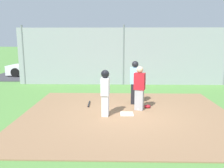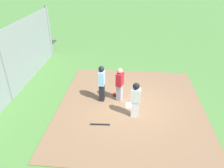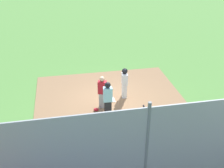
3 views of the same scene
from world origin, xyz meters
name	(u,v)px [view 2 (image 2 of 3)]	position (x,y,z in m)	size (l,w,h in m)	color
ground_plane	(131,106)	(0.00, 0.00, 0.00)	(140.00, 140.00, 0.00)	#51843D
dirt_infield	(131,106)	(0.00, 0.00, 0.01)	(7.20, 6.40, 0.03)	#896647
home_plate	(131,105)	(0.00, 0.00, 0.04)	(0.44, 0.44, 0.02)	white
catcher	(120,84)	(-0.46, -0.54, 0.86)	(0.44, 0.36, 1.60)	#9E9EA3
umpire	(102,83)	(-0.35, -1.34, 0.93)	(0.39, 0.28, 1.72)	black
runner	(136,98)	(0.74, 0.17, 0.91)	(0.29, 0.40, 1.56)	silver
baseball_bat	(100,124)	(1.46, -1.18, 0.06)	(0.06, 0.06, 0.78)	black
catcher_mask	(115,94)	(-0.80, -0.78, 0.09)	(0.24, 0.20, 0.12)	#B21923
baseball	(121,99)	(-0.44, -0.46, 0.07)	(0.07, 0.07, 0.07)	white
backstop_fence	(4,69)	(0.00, -5.58, 1.60)	(12.00, 0.10, 3.35)	#93999E
parked_car_red	(12,45)	(-5.77, -8.35, 0.61)	(4.36, 2.23, 1.28)	maroon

